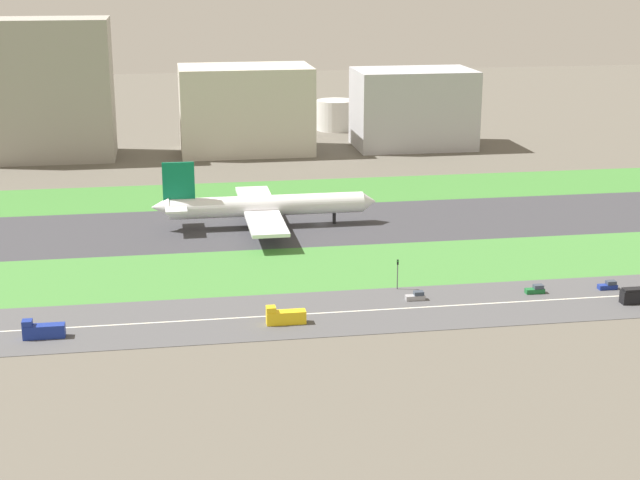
% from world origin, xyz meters
% --- Properties ---
extents(ground_plane, '(800.00, 800.00, 0.00)m').
position_xyz_m(ground_plane, '(0.00, 0.00, 0.00)').
color(ground_plane, '#5B564C').
extents(runway, '(280.00, 46.00, 0.10)m').
position_xyz_m(runway, '(0.00, 0.00, 0.05)').
color(runway, '#38383D').
rests_on(runway, ground_plane).
extents(grass_median_north, '(280.00, 36.00, 0.10)m').
position_xyz_m(grass_median_north, '(0.00, 41.00, 0.05)').
color(grass_median_north, '#3D7A33').
rests_on(grass_median_north, ground_plane).
extents(grass_median_south, '(280.00, 36.00, 0.10)m').
position_xyz_m(grass_median_south, '(0.00, -41.00, 0.05)').
color(grass_median_south, '#427F38').
rests_on(grass_median_south, ground_plane).
extents(highway, '(280.00, 28.00, 0.10)m').
position_xyz_m(highway, '(0.00, -73.00, 0.05)').
color(highway, '#4C4C4F').
rests_on(highway, ground_plane).
extents(highway_centerline, '(266.00, 0.50, 0.01)m').
position_xyz_m(highway_centerline, '(0.00, -73.00, 0.11)').
color(highway_centerline, silver).
rests_on(highway_centerline, highway).
extents(airliner, '(65.00, 56.00, 19.70)m').
position_xyz_m(airliner, '(-17.42, 0.00, 6.23)').
color(airliner, white).
rests_on(airliner, runway).
extents(truck_1, '(8.40, 2.50, 4.00)m').
position_xyz_m(truck_1, '(-20.64, -78.00, 1.67)').
color(truck_1, yellow).
rests_on(truck_1, highway).
extents(car_1, '(4.40, 1.80, 2.00)m').
position_xyz_m(car_1, '(39.22, -68.00, 0.92)').
color(car_1, '#19662D').
rests_on(car_1, highway).
extents(car_0, '(4.40, 1.80, 2.00)m').
position_xyz_m(car_0, '(10.68, -68.00, 0.92)').
color(car_0, '#99999E').
rests_on(car_0, highway).
extents(truck_0, '(8.40, 2.50, 4.00)m').
position_xyz_m(truck_0, '(-70.46, -78.00, 1.67)').
color(truck_0, navy).
rests_on(truck_0, highway).
extents(car_2, '(4.40, 1.80, 2.00)m').
position_xyz_m(car_2, '(57.13, -68.00, 0.92)').
color(car_2, navy).
rests_on(car_2, highway).
extents(traffic_light, '(0.36, 0.50, 7.20)m').
position_xyz_m(traffic_light, '(8.23, -60.01, 4.29)').
color(traffic_light, '#4C4C51').
rests_on(traffic_light, highway).
extents(terminal_building, '(53.92, 30.14, 53.19)m').
position_xyz_m(terminal_building, '(-90.00, 114.00, 26.60)').
color(terminal_building, '#9E998E').
rests_on(terminal_building, ground_plane).
extents(hangar_building, '(51.84, 32.02, 34.13)m').
position_xyz_m(hangar_building, '(-11.66, 114.00, 17.07)').
color(hangar_building, beige).
rests_on(hangar_building, ground_plane).
extents(office_tower, '(47.66, 30.92, 31.60)m').
position_xyz_m(office_tower, '(56.85, 114.00, 15.80)').
color(office_tower, '#B2B2B7').
rests_on(office_tower, ground_plane).
extents(fuel_tank_west, '(19.10, 19.10, 16.18)m').
position_xyz_m(fuel_tank_west, '(1.35, 159.00, 8.09)').
color(fuel_tank_west, silver).
rests_on(fuel_tank_west, ground_plane).
extents(fuel_tank_centre, '(17.43, 17.43, 13.49)m').
position_xyz_m(fuel_tank_centre, '(32.88, 159.00, 6.74)').
color(fuel_tank_centre, silver).
rests_on(fuel_tank_centre, ground_plane).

